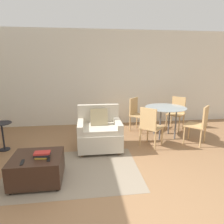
% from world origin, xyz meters
% --- Properties ---
extents(ground_plane, '(20.00, 20.00, 0.00)m').
position_xyz_m(ground_plane, '(0.00, 0.00, 0.00)').
color(ground_plane, '#936B47').
extents(wall_back, '(12.00, 0.06, 2.75)m').
position_xyz_m(wall_back, '(0.00, 3.80, 1.38)').
color(wall_back, silver).
rests_on(wall_back, ground_plane).
extents(area_rug, '(2.27, 1.55, 0.01)m').
position_xyz_m(area_rug, '(-0.79, 1.05, 0.00)').
color(area_rug, gray).
rests_on(area_rug, ground_plane).
extents(armchair, '(0.92, 0.82, 0.91)m').
position_xyz_m(armchair, '(-0.26, 1.94, 0.36)').
color(armchair, beige).
rests_on(armchair, ground_plane).
extents(ottoman, '(0.76, 0.68, 0.43)m').
position_xyz_m(ottoman, '(-1.31, 0.80, 0.23)').
color(ottoman, '#382319').
rests_on(ottoman, ground_plane).
extents(book_stack, '(0.24, 0.19, 0.09)m').
position_xyz_m(book_stack, '(-1.21, 0.75, 0.47)').
color(book_stack, gold).
rests_on(book_stack, ottoman).
extents(tv_remote_primary, '(0.06, 0.17, 0.01)m').
position_xyz_m(tv_remote_primary, '(-1.46, 0.62, 0.43)').
color(tv_remote_primary, black).
rests_on(tv_remote_primary, ottoman).
extents(tv_remote_secondary, '(0.05, 0.14, 0.01)m').
position_xyz_m(tv_remote_secondary, '(-1.10, 0.66, 0.43)').
color(tv_remote_secondary, black).
rests_on(tv_remote_secondary, ottoman).
extents(side_table, '(0.40, 0.40, 0.61)m').
position_xyz_m(side_table, '(-2.30, 2.11, 0.42)').
color(side_table, black).
rests_on(side_table, ground_plane).
extents(dining_table, '(1.01, 1.01, 0.76)m').
position_xyz_m(dining_table, '(1.42, 2.45, 0.66)').
color(dining_table, '#99A8AD').
rests_on(dining_table, ground_plane).
extents(dining_chair_near_left, '(0.59, 0.59, 0.90)m').
position_xyz_m(dining_chair_near_left, '(0.84, 1.87, 0.52)').
color(dining_chair_near_left, tan).
rests_on(dining_chair_near_left, ground_plane).
extents(dining_chair_near_right, '(0.59, 0.59, 0.90)m').
position_xyz_m(dining_chair_near_right, '(2.00, 1.87, 0.52)').
color(dining_chair_near_right, tan).
rests_on(dining_chair_near_right, ground_plane).
extents(dining_chair_far_left, '(0.59, 0.59, 0.90)m').
position_xyz_m(dining_chair_far_left, '(0.84, 3.03, 0.52)').
color(dining_chair_far_left, tan).
rests_on(dining_chair_far_left, ground_plane).
extents(dining_chair_far_right, '(0.59, 0.59, 0.90)m').
position_xyz_m(dining_chair_far_right, '(2.00, 3.03, 0.52)').
color(dining_chair_far_right, tan).
rests_on(dining_chair_far_right, ground_plane).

